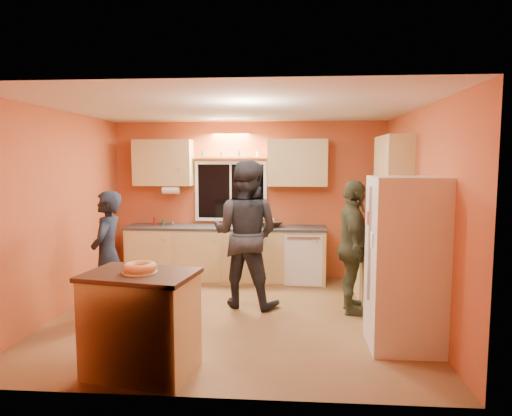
# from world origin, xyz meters

# --- Properties ---
(ground) EXTENTS (4.50, 4.50, 0.00)m
(ground) POSITION_xyz_m (0.00, 0.00, 0.00)
(ground) COLOR brown
(ground) RESTS_ON ground
(room_shell) EXTENTS (4.54, 4.04, 2.61)m
(room_shell) POSITION_xyz_m (0.12, 0.41, 1.62)
(room_shell) COLOR #B7512F
(room_shell) RESTS_ON ground
(back_counter) EXTENTS (4.23, 0.62, 0.90)m
(back_counter) POSITION_xyz_m (0.01, 1.70, 0.45)
(back_counter) COLOR tan
(back_counter) RESTS_ON ground
(right_counter) EXTENTS (0.62, 1.84, 0.90)m
(right_counter) POSITION_xyz_m (1.95, 0.50, 0.45)
(right_counter) COLOR tan
(right_counter) RESTS_ON ground
(refrigerator) EXTENTS (0.72, 0.70, 1.80)m
(refrigerator) POSITION_xyz_m (1.89, -0.80, 0.90)
(refrigerator) COLOR silver
(refrigerator) RESTS_ON ground
(island) EXTENTS (1.08, 0.83, 0.95)m
(island) POSITION_xyz_m (-0.67, -1.60, 0.48)
(island) COLOR tan
(island) RESTS_ON ground
(bundt_pastry) EXTENTS (0.31, 0.31, 0.09)m
(bundt_pastry) POSITION_xyz_m (-0.67, -1.60, 1.00)
(bundt_pastry) COLOR tan
(bundt_pastry) RESTS_ON island
(person_left) EXTENTS (0.42, 0.60, 1.59)m
(person_left) POSITION_xyz_m (-1.58, -0.12, 0.79)
(person_left) COLOR black
(person_left) RESTS_ON ground
(person_center) EXTENTS (1.11, 0.97, 1.96)m
(person_center) POSITION_xyz_m (0.10, 0.46, 0.98)
(person_center) COLOR black
(person_center) RESTS_ON ground
(person_right) EXTENTS (0.46, 1.02, 1.72)m
(person_right) POSITION_xyz_m (1.50, 0.27, 0.86)
(person_right) COLOR #303622
(person_right) RESTS_ON ground
(mixing_bowl) EXTENTS (0.50, 0.50, 0.10)m
(mixing_bowl) POSITION_xyz_m (0.38, 1.71, 0.95)
(mixing_bowl) COLOR black
(mixing_bowl) RESTS_ON back_counter
(utensil_crock) EXTENTS (0.14, 0.14, 0.17)m
(utensil_crock) POSITION_xyz_m (-0.30, 1.73, 0.99)
(utensil_crock) COLOR #ECE6C6
(utensil_crock) RESTS_ON back_counter
(potted_plant) EXTENTS (0.30, 0.27, 0.28)m
(potted_plant) POSITION_xyz_m (1.88, 0.46, 1.04)
(potted_plant) COLOR gray
(potted_plant) RESTS_ON right_counter
(red_box) EXTENTS (0.18, 0.14, 0.07)m
(red_box) POSITION_xyz_m (1.94, 0.88, 0.94)
(red_box) COLOR #B3261B
(red_box) RESTS_ON right_counter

